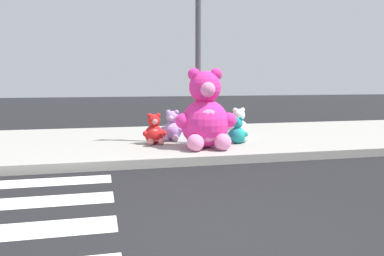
{
  "coord_description": "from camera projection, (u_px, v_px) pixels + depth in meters",
  "views": [
    {
      "loc": [
        -0.9,
        -3.06,
        1.39
      ],
      "look_at": [
        0.69,
        3.6,
        0.55
      ],
      "focal_mm": 36.84,
      "sensor_mm": 36.0,
      "label": 1
    }
  ],
  "objects": [
    {
      "name": "sign_pole",
      "position": [
        198.0,
        56.0,
        7.58
      ],
      "size": [
        0.56,
        0.11,
        3.2
      ],
      "color": "#4C4C51",
      "rests_on": "sidewalk"
    },
    {
      "name": "plush_teal",
      "position": [
        238.0,
        133.0,
        7.72
      ],
      "size": [
        0.37,
        0.38,
        0.53
      ],
      "color": "teal",
      "rests_on": "sidewalk"
    },
    {
      "name": "plush_red",
      "position": [
        154.0,
        132.0,
        7.62
      ],
      "size": [
        0.46,
        0.41,
        0.6
      ],
      "color": "red",
      "rests_on": "sidewalk"
    },
    {
      "name": "plush_pink_large",
      "position": [
        205.0,
        116.0,
        7.14
      ],
      "size": [
        1.12,
        0.99,
        1.45
      ],
      "color": "#F22D93",
      "rests_on": "sidewalk"
    },
    {
      "name": "plush_tan",
      "position": [
        214.0,
        128.0,
        8.49
      ],
      "size": [
        0.37,
        0.36,
        0.51
      ],
      "color": "tan",
      "rests_on": "sidewalk"
    },
    {
      "name": "plush_white",
      "position": [
        238.0,
        126.0,
        8.35
      ],
      "size": [
        0.5,
        0.46,
        0.66
      ],
      "color": "white",
      "rests_on": "sidewalk"
    },
    {
      "name": "sidewalk",
      "position": [
        143.0,
        142.0,
        8.34
      ],
      "size": [
        28.0,
        4.4,
        0.15
      ],
      "primitive_type": "cube",
      "color": "#9E9B93",
      "rests_on": "ground_plane"
    },
    {
      "name": "plush_lavender",
      "position": [
        172.0,
        128.0,
        8.09
      ],
      "size": [
        0.45,
        0.45,
        0.63
      ],
      "color": "#B28CD8",
      "rests_on": "sidewalk"
    },
    {
      "name": "ground_plane",
      "position": [
        211.0,
        245.0,
        3.33
      ],
      "size": [
        60.0,
        60.0,
        0.0
      ],
      "primitive_type": "plane",
      "color": "black"
    }
  ]
}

